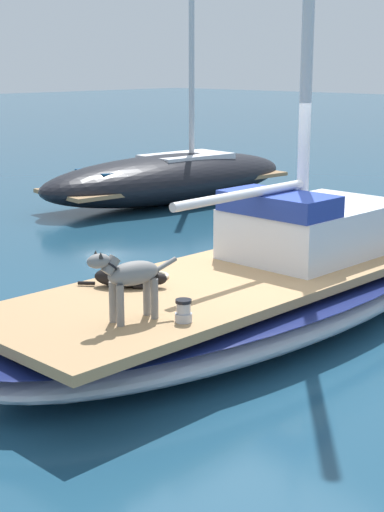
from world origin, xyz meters
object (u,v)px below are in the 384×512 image
Objects in this scene: sailboat_main at (252,298)px; deck_winch at (184,311)px; dog_black at (126,277)px; moored_boat_port_side at (169,177)px; dog_grey at (129,277)px; coiled_rope at (154,276)px.

deck_winch is (0.68, -1.84, 0.42)m from sailboat_main.
moored_boat_port_side is at bearing 132.03° from dog_black.
sailboat_main is at bearing 98.26° from dog_grey.
deck_winch reaches higher than coiled_rope.
coiled_rope is (-0.90, 1.18, -0.40)m from dog_grey.
moored_boat_port_side reaches higher than sailboat_main.
sailboat_main is 22.48× the size of coiled_rope.
dog_black is at bearing -110.73° from sailboat_main.
coiled_rope is (-0.04, 0.45, -0.08)m from dog_black.
moored_boat_port_side is (-6.79, 7.31, -0.53)m from dog_grey.
sailboat_main is at bearing 69.27° from dog_black.
dog_grey is 1.53m from coiled_rope.
dog_grey is at bearing -81.74° from sailboat_main.
dog_black is at bearing 139.61° from dog_grey.
dog_black is (-0.54, -1.43, 0.43)m from sailboat_main.
dog_black is 0.46m from coiled_rope.
dog_grey is (0.31, -2.16, 0.75)m from sailboat_main.
deck_winch is (1.22, -0.40, -0.01)m from dog_black.
deck_winch is at bearing 41.60° from dog_grey.
deck_winch is 10.00m from moored_boat_port_side.
dog_grey reaches higher than coiled_rope.
dog_black reaches higher than deck_winch.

